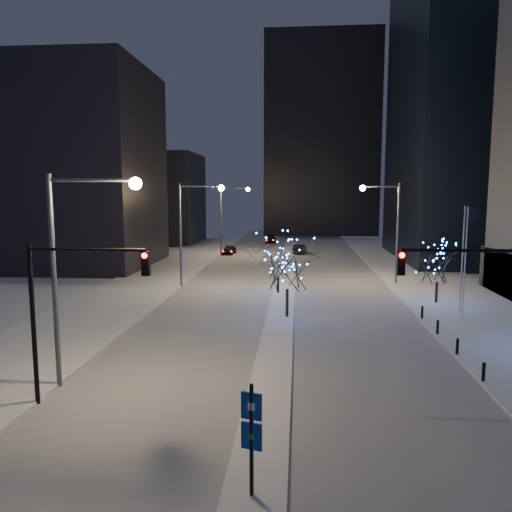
# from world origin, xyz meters

# --- Properties ---
(ground) EXTENTS (160.00, 160.00, 0.00)m
(ground) POSITION_xyz_m (0.00, 0.00, 0.00)
(ground) COLOR silver
(ground) RESTS_ON ground
(road) EXTENTS (20.00, 130.00, 0.02)m
(road) POSITION_xyz_m (0.00, 35.00, 0.01)
(road) COLOR #A0A5AF
(road) RESTS_ON ground
(median) EXTENTS (2.00, 80.00, 0.15)m
(median) POSITION_xyz_m (0.00, 30.00, 0.07)
(median) COLOR silver
(median) RESTS_ON ground
(east_sidewalk) EXTENTS (10.00, 90.00, 0.15)m
(east_sidewalk) POSITION_xyz_m (15.00, 20.00, 0.07)
(east_sidewalk) COLOR silver
(east_sidewalk) RESTS_ON ground
(west_sidewalk) EXTENTS (8.00, 90.00, 0.15)m
(west_sidewalk) POSITION_xyz_m (-14.00, 20.00, 0.07)
(west_sidewalk) COLOR silver
(west_sidewalk) RESTS_ON ground
(filler_west_near) EXTENTS (22.00, 18.00, 24.00)m
(filler_west_near) POSITION_xyz_m (-28.00, 40.00, 12.00)
(filler_west_near) COLOR black
(filler_west_near) RESTS_ON ground
(filler_west_far) EXTENTS (18.00, 16.00, 16.00)m
(filler_west_far) POSITION_xyz_m (-26.00, 70.00, 8.00)
(filler_west_far) COLOR black
(filler_west_far) RESTS_ON ground
(horizon_block) EXTENTS (24.00, 14.00, 42.00)m
(horizon_block) POSITION_xyz_m (6.00, 92.00, 21.00)
(horizon_block) COLOR black
(horizon_block) RESTS_ON ground
(street_lamp_w_near) EXTENTS (4.40, 0.56, 10.00)m
(street_lamp_w_near) POSITION_xyz_m (-8.94, 2.00, 6.50)
(street_lamp_w_near) COLOR #595E66
(street_lamp_w_near) RESTS_ON ground
(street_lamp_w_mid) EXTENTS (4.40, 0.56, 10.00)m
(street_lamp_w_mid) POSITION_xyz_m (-8.94, 27.00, 6.50)
(street_lamp_w_mid) COLOR #595E66
(street_lamp_w_mid) RESTS_ON ground
(street_lamp_w_far) EXTENTS (4.40, 0.56, 10.00)m
(street_lamp_w_far) POSITION_xyz_m (-8.94, 52.00, 6.50)
(street_lamp_w_far) COLOR #595E66
(street_lamp_w_far) RESTS_ON ground
(street_lamp_east) EXTENTS (3.90, 0.56, 10.00)m
(street_lamp_east) POSITION_xyz_m (10.08, 30.00, 6.45)
(street_lamp_east) COLOR #595E66
(street_lamp_east) RESTS_ON ground
(traffic_signal_west) EXTENTS (5.26, 0.43, 7.00)m
(traffic_signal_west) POSITION_xyz_m (-8.44, -0.00, 4.76)
(traffic_signal_west) COLOR black
(traffic_signal_west) RESTS_ON ground
(traffic_signal_east) EXTENTS (5.26, 0.43, 7.00)m
(traffic_signal_east) POSITION_xyz_m (8.94, 1.00, 4.76)
(traffic_signal_east) COLOR black
(traffic_signal_east) RESTS_ON ground
(flagpoles) EXTENTS (1.35, 2.60, 8.00)m
(flagpoles) POSITION_xyz_m (13.37, 17.25, 4.80)
(flagpoles) COLOR silver
(flagpoles) RESTS_ON east_sidewalk
(bollards) EXTENTS (0.16, 12.16, 0.90)m
(bollards) POSITION_xyz_m (10.20, 10.00, 0.60)
(bollards) COLOR black
(bollards) RESTS_ON east_sidewalk
(car_near) EXTENTS (1.90, 4.10, 1.36)m
(car_near) POSITION_xyz_m (-8.90, 52.74, 0.68)
(car_near) COLOR black
(car_near) RESTS_ON ground
(car_mid) EXTENTS (2.18, 4.41, 1.39)m
(car_mid) POSITION_xyz_m (1.50, 54.60, 0.70)
(car_mid) COLOR black
(car_mid) RESTS_ON ground
(car_far) EXTENTS (2.11, 4.76, 1.36)m
(car_far) POSITION_xyz_m (-3.71, 70.02, 0.68)
(car_far) COLOR black
(car_far) RESTS_ON ground
(holiday_tree_median_near) EXTENTS (6.05, 6.05, 6.11)m
(holiday_tree_median_near) POSITION_xyz_m (0.50, 15.77, 4.03)
(holiday_tree_median_near) COLOR black
(holiday_tree_median_near) RESTS_ON median
(holiday_tree_median_far) EXTENTS (3.93, 3.93, 3.95)m
(holiday_tree_median_far) POSITION_xyz_m (-0.50, 24.40, 2.72)
(holiday_tree_median_far) COLOR black
(holiday_tree_median_far) RESTS_ON median
(holiday_tree_plaza_far) EXTENTS (4.90, 4.90, 5.11)m
(holiday_tree_plaza_far) POSITION_xyz_m (12.64, 21.46, 3.40)
(holiday_tree_plaza_far) COLOR black
(holiday_tree_plaza_far) RESTS_ON east_sidewalk
(wayfinding_sign) EXTENTS (0.64, 0.27, 3.61)m
(wayfinding_sign) POSITION_xyz_m (-0.07, -6.00, 2.22)
(wayfinding_sign) COLOR black
(wayfinding_sign) RESTS_ON ground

